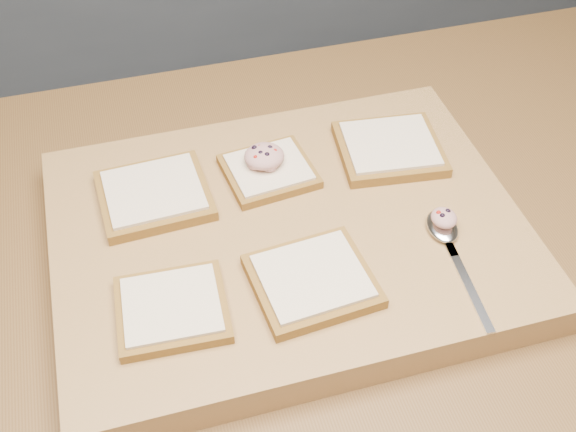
# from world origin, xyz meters

# --- Properties ---
(island_counter) EXTENTS (2.00, 0.80, 0.90)m
(island_counter) POSITION_xyz_m (0.00, 0.00, 0.45)
(island_counter) COLOR slate
(island_counter) RESTS_ON ground
(cutting_board) EXTENTS (0.56, 0.42, 0.04)m
(cutting_board) POSITION_xyz_m (-0.12, -0.02, 0.92)
(cutting_board) COLOR #B7824E
(cutting_board) RESTS_ON island_counter
(bread_far_left) EXTENTS (0.14, 0.13, 0.02)m
(bread_far_left) POSITION_xyz_m (-0.27, 0.06, 0.95)
(bread_far_left) COLOR brown
(bread_far_left) RESTS_ON cutting_board
(bread_far_center) EXTENTS (0.12, 0.11, 0.02)m
(bread_far_center) POSITION_xyz_m (-0.12, 0.07, 0.95)
(bread_far_center) COLOR brown
(bread_far_center) RESTS_ON cutting_board
(bread_far_right) EXTENTS (0.14, 0.14, 0.02)m
(bread_far_right) POSITION_xyz_m (0.04, 0.07, 0.95)
(bread_far_right) COLOR brown
(bread_far_right) RESTS_ON cutting_board
(bread_near_left) EXTENTS (0.12, 0.11, 0.02)m
(bread_near_left) POSITION_xyz_m (-0.28, -0.12, 0.95)
(bread_near_left) COLOR brown
(bread_near_left) RESTS_ON cutting_board
(bread_near_center) EXTENTS (0.14, 0.13, 0.02)m
(bread_near_center) POSITION_xyz_m (-0.12, -0.12, 0.95)
(bread_near_center) COLOR brown
(bread_near_center) RESTS_ON cutting_board
(tuna_salad_dollop) EXTENTS (0.05, 0.05, 0.02)m
(tuna_salad_dollop) POSITION_xyz_m (-0.13, 0.07, 0.97)
(tuna_salad_dollop) COLOR tan
(tuna_salad_dollop) RESTS_ON bread_far_center
(spoon) EXTENTS (0.04, 0.18, 0.01)m
(spoon) POSITION_xyz_m (0.05, -0.09, 0.95)
(spoon) COLOR silver
(spoon) RESTS_ON cutting_board
(spoon_salad) EXTENTS (0.03, 0.03, 0.02)m
(spoon_salad) POSITION_xyz_m (0.05, -0.08, 0.97)
(spoon_salad) COLOR tan
(spoon_salad) RESTS_ON spoon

